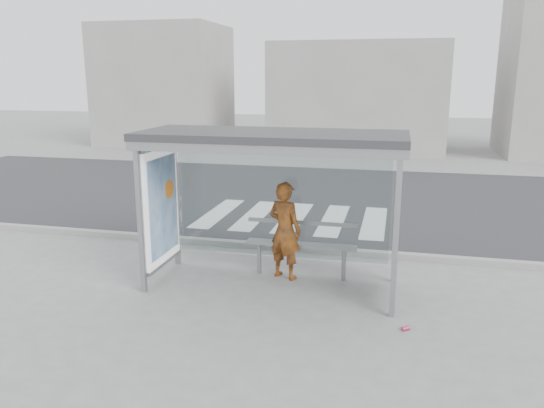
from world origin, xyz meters
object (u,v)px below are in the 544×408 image
(bench, at_px, (301,245))
(soda_can, at_px, (406,328))
(person, at_px, (285,230))
(bus_shelter, at_px, (250,170))

(bench, height_order, soda_can, bench)
(person, xyz_separation_m, soda_can, (2.08, -1.60, -0.83))
(person, bearing_deg, soda_can, 164.14)
(soda_can, bearing_deg, bench, 136.73)
(bus_shelter, height_order, person, bus_shelter)
(soda_can, bearing_deg, person, 142.47)
(person, height_order, soda_can, person)
(person, height_order, bench, person)
(bus_shelter, xyz_separation_m, soda_can, (2.57, -1.18, -1.95))
(person, distance_m, soda_can, 2.75)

